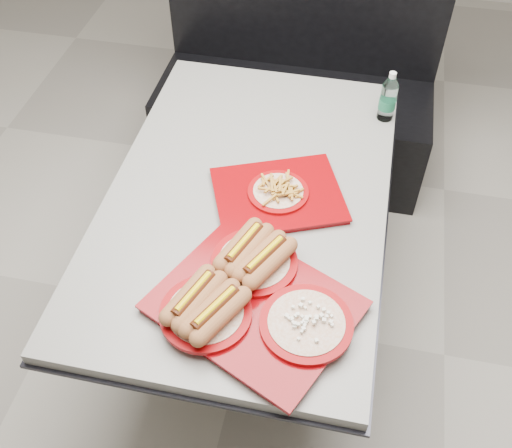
% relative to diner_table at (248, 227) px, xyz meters
% --- Properties ---
extents(ground, '(6.00, 6.00, 0.00)m').
position_rel_diner_table_xyz_m(ground, '(0.00, 0.00, -0.58)').
color(ground, '#9D998D').
rests_on(ground, ground).
extents(diner_table, '(0.92, 1.42, 0.75)m').
position_rel_diner_table_xyz_m(diner_table, '(0.00, 0.00, 0.00)').
color(diner_table, black).
rests_on(diner_table, ground).
extents(booth_bench, '(1.30, 0.57, 1.35)m').
position_rel_diner_table_xyz_m(booth_bench, '(0.00, 1.09, -0.18)').
color(booth_bench, black).
rests_on(booth_bench, ground).
extents(tray_near, '(0.63, 0.58, 0.11)m').
position_rel_diner_table_xyz_m(tray_near, '(0.10, -0.42, 0.21)').
color(tray_near, '#7B0307').
rests_on(tray_near, diner_table).
extents(tray_far, '(0.49, 0.44, 0.08)m').
position_rel_diner_table_xyz_m(tray_far, '(0.10, 0.00, 0.19)').
color(tray_far, '#7B0307').
rests_on(tray_far, diner_table).
extents(water_bottle, '(0.06, 0.06, 0.19)m').
position_rel_diner_table_xyz_m(water_bottle, '(0.41, 0.49, 0.25)').
color(water_bottle, silver).
rests_on(water_bottle, diner_table).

